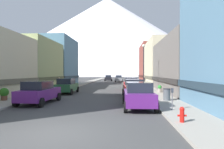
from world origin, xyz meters
TOP-DOWN VIEW (x-y plane):
  - ground_plane at (0.00, 0.00)m, footprint 400.00×400.00m
  - sidewalk_left at (-6.25, 35.00)m, footprint 2.50×100.00m
  - sidewalk_right at (6.25, 35.00)m, footprint 2.50×100.00m
  - storefront_left_2 at (-12.23, 20.05)m, footprint 9.76×9.82m
  - storefront_left_3 at (-12.10, 30.68)m, footprint 9.51×10.41m
  - storefront_right_1 at (12.10, 16.14)m, footprint 9.49×13.85m
  - storefront_right_2 at (11.38, 30.02)m, footprint 8.06×12.90m
  - storefront_right_3 at (11.13, 43.34)m, footprint 7.57×12.56m
  - car_left_0 at (-3.80, 7.26)m, footprint 2.17×4.45m
  - car_left_1 at (-3.80, 14.56)m, footprint 2.15×4.44m
  - car_right_0 at (3.80, 5.74)m, footprint 2.14×4.44m
  - car_right_1 at (3.80, 11.86)m, footprint 2.25×4.48m
  - car_right_2 at (3.80, 18.49)m, footprint 2.13×4.43m
  - car_driving_0 at (1.60, 44.65)m, footprint 2.06×4.40m
  - car_driving_1 at (-1.60, 49.42)m, footprint 2.06×4.40m
  - fire_hydrant_near at (5.45, 1.53)m, footprint 0.40×0.22m
  - parking_meter_near at (5.75, 4.46)m, footprint 0.14×0.10m
  - trash_bin_right at (6.35, 8.57)m, footprint 0.59×0.59m
  - potted_plant_0 at (7.00, 15.02)m, footprint 0.44×0.44m
  - potted_plant_1 at (-7.00, 7.81)m, footprint 0.72×0.72m
  - pedestrian_0 at (-6.25, 19.21)m, footprint 0.36×0.36m
  - pedestrian_1 at (6.25, 24.20)m, footprint 0.36×0.36m
  - streetlamp_right at (5.35, 16.85)m, footprint 0.36×0.36m
  - mountain_backdrop at (-19.20, 260.00)m, footprint 307.29×307.29m

SIDE VIEW (x-z plane):
  - ground_plane at x=0.00m, z-range 0.00..0.00m
  - sidewalk_left at x=-6.25m, z-range 0.00..0.15m
  - sidewalk_right at x=6.25m, z-range 0.00..0.15m
  - fire_hydrant_near at x=5.45m, z-range 0.17..0.88m
  - potted_plant_0 at x=7.00m, z-range 0.15..0.99m
  - trash_bin_right at x=6.35m, z-range 0.15..1.13m
  - potted_plant_1 at x=-7.00m, z-range 0.22..1.23m
  - car_left_0 at x=-3.80m, z-range 0.01..1.79m
  - car_left_1 at x=-3.80m, z-range 0.01..1.79m
  - car_right_0 at x=3.80m, z-range 0.01..1.79m
  - car_right_1 at x=3.80m, z-range 0.01..1.79m
  - car_right_2 at x=3.80m, z-range 0.01..1.79m
  - car_driving_0 at x=1.60m, z-range 0.01..1.79m
  - car_driving_1 at x=-1.60m, z-range 0.01..1.79m
  - pedestrian_0 at x=-6.25m, z-range 0.09..1.72m
  - pedestrian_1 at x=6.25m, z-range 0.09..1.78m
  - parking_meter_near at x=5.75m, z-range 0.35..1.68m
  - storefront_right_1 at x=12.10m, z-range -0.12..6.42m
  - storefront_left_2 at x=-12.23m, z-range -0.13..7.06m
  - streetlamp_right at x=5.35m, z-range 1.06..6.92m
  - storefront_right_2 at x=11.38m, z-range -0.15..8.39m
  - storefront_left_3 at x=-12.10m, z-range -0.16..9.26m
  - storefront_right_3 at x=11.13m, z-range -0.17..9.65m
  - mountain_backdrop at x=-19.20m, z-range 0.00..107.93m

